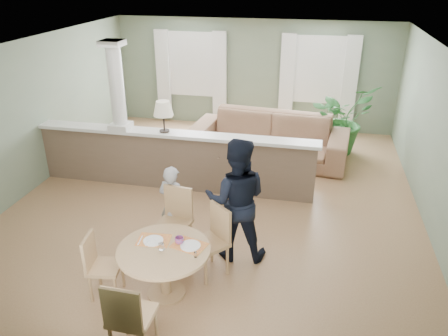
% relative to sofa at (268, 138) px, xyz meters
% --- Properties ---
extents(ground, '(8.00, 8.00, 0.00)m').
position_rel_sofa_xyz_m(ground, '(-0.66, -1.92, -0.49)').
color(ground, tan).
rests_on(ground, ground).
extents(room_shell, '(7.02, 8.02, 2.71)m').
position_rel_sofa_xyz_m(room_shell, '(-0.69, -1.30, 1.33)').
color(room_shell, gray).
rests_on(room_shell, ground).
extents(pony_wall, '(5.32, 0.38, 2.70)m').
position_rel_sofa_xyz_m(pony_wall, '(-1.65, -1.72, 0.22)').
color(pony_wall, brown).
rests_on(pony_wall, ground).
extents(sofa, '(3.43, 1.62, 0.97)m').
position_rel_sofa_xyz_m(sofa, '(0.00, 0.00, 0.00)').
color(sofa, '#936850').
rests_on(sofa, ground).
extents(houseplant, '(1.84, 1.83, 1.54)m').
position_rel_sofa_xyz_m(houseplant, '(1.51, 0.74, 0.29)').
color(houseplant, '#276228').
rests_on(houseplant, ground).
extents(dining_table, '(1.16, 1.16, 0.79)m').
position_rel_sofa_xyz_m(dining_table, '(-0.74, -4.61, 0.07)').
color(dining_table, tan).
rests_on(dining_table, ground).
extents(chair_far_boy, '(0.51, 0.51, 1.01)m').
position_rel_sofa_xyz_m(chair_far_boy, '(-0.90, -3.69, 0.07)').
color(chair_far_boy, tan).
rests_on(chair_far_boy, ground).
extents(chair_far_man, '(0.62, 0.62, 0.98)m').
position_rel_sofa_xyz_m(chair_far_man, '(-0.26, -4.02, 0.06)').
color(chair_far_man, tan).
rests_on(chair_far_man, ground).
extents(chair_near, '(0.45, 0.45, 0.99)m').
position_rel_sofa_xyz_m(chair_near, '(-0.79, -5.61, 0.06)').
color(chair_near, tan).
rests_on(chair_near, ground).
extents(chair_side, '(0.44, 0.44, 0.87)m').
position_rel_sofa_xyz_m(chair_side, '(-1.55, -4.78, -0.01)').
color(chair_side, tan).
rests_on(chair_side, ground).
extents(child_person, '(0.52, 0.41, 1.26)m').
position_rel_sofa_xyz_m(child_person, '(-1.01, -3.45, 0.14)').
color(child_person, '#99999E').
rests_on(child_person, ground).
extents(man_person, '(0.96, 0.79, 1.82)m').
position_rel_sofa_xyz_m(man_person, '(-0.03, -3.59, 0.42)').
color(man_person, black).
rests_on(man_person, ground).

